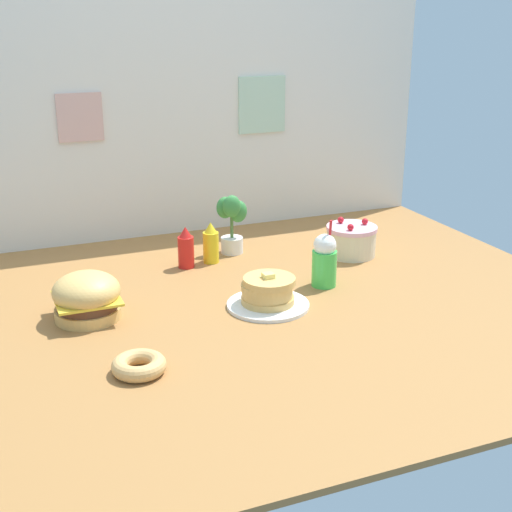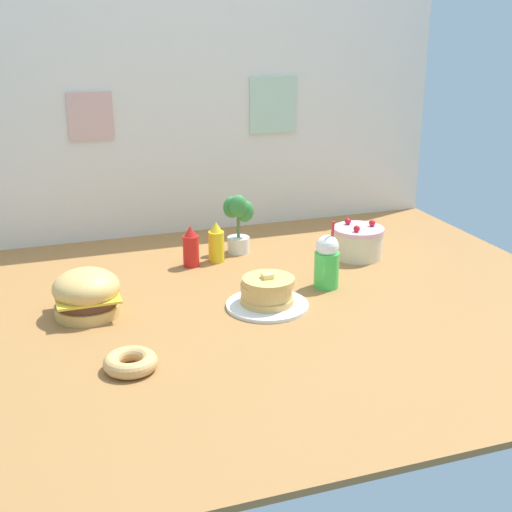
{
  "view_description": "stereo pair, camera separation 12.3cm",
  "coord_description": "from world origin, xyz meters",
  "px_view_note": "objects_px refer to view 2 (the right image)",
  "views": [
    {
      "loc": [
        -0.87,
        -2.12,
        1.0
      ],
      "look_at": [
        0.02,
        0.06,
        0.17
      ],
      "focal_mm": 50.04,
      "sensor_mm": 36.0,
      "label": 1
    },
    {
      "loc": [
        -0.76,
        -2.16,
        1.0
      ],
      "look_at": [
        0.02,
        0.06,
        0.17
      ],
      "focal_mm": 50.04,
      "sensor_mm": 36.0,
      "label": 2
    }
  ],
  "objects_px": {
    "ketchup_bottle": "(191,247)",
    "mustard_bottle": "(216,243)",
    "layer_cake": "(358,242)",
    "burger": "(87,294)",
    "pancake_stack": "(267,294)",
    "potted_plant": "(238,221)",
    "cream_soda_cup": "(327,262)",
    "donut_pink_glaze": "(130,362)"
  },
  "relations": [
    {
      "from": "ketchup_bottle",
      "to": "mustard_bottle",
      "type": "height_order",
      "value": "same"
    },
    {
      "from": "layer_cake",
      "to": "mustard_bottle",
      "type": "xyz_separation_m",
      "value": [
        -0.58,
        0.14,
        0.01
      ]
    },
    {
      "from": "burger",
      "to": "mustard_bottle",
      "type": "height_order",
      "value": "mustard_bottle"
    },
    {
      "from": "layer_cake",
      "to": "ketchup_bottle",
      "type": "distance_m",
      "value": 0.7
    },
    {
      "from": "layer_cake",
      "to": "pancake_stack",
      "type": "bearing_deg",
      "value": -145.69
    },
    {
      "from": "mustard_bottle",
      "to": "potted_plant",
      "type": "bearing_deg",
      "value": 32.71
    },
    {
      "from": "pancake_stack",
      "to": "ketchup_bottle",
      "type": "distance_m",
      "value": 0.51
    },
    {
      "from": "ketchup_bottle",
      "to": "cream_soda_cup",
      "type": "height_order",
      "value": "cream_soda_cup"
    },
    {
      "from": "pancake_stack",
      "to": "cream_soda_cup",
      "type": "distance_m",
      "value": 0.3
    },
    {
      "from": "layer_cake",
      "to": "ketchup_bottle",
      "type": "xyz_separation_m",
      "value": [
        -0.69,
        0.12,
        0.01
      ]
    },
    {
      "from": "donut_pink_glaze",
      "to": "potted_plant",
      "type": "height_order",
      "value": "potted_plant"
    },
    {
      "from": "pancake_stack",
      "to": "mustard_bottle",
      "type": "bearing_deg",
      "value": 93.96
    },
    {
      "from": "cream_soda_cup",
      "to": "pancake_stack",
      "type": "bearing_deg",
      "value": -159.38
    },
    {
      "from": "donut_pink_glaze",
      "to": "layer_cake",
      "type": "bearing_deg",
      "value": 31.97
    },
    {
      "from": "pancake_stack",
      "to": "layer_cake",
      "type": "relative_size",
      "value": 1.36
    },
    {
      "from": "mustard_bottle",
      "to": "donut_pink_glaze",
      "type": "distance_m",
      "value": 0.95
    },
    {
      "from": "mustard_bottle",
      "to": "cream_soda_cup",
      "type": "height_order",
      "value": "cream_soda_cup"
    },
    {
      "from": "burger",
      "to": "ketchup_bottle",
      "type": "height_order",
      "value": "ketchup_bottle"
    },
    {
      "from": "ketchup_bottle",
      "to": "mustard_bottle",
      "type": "bearing_deg",
      "value": 9.74
    },
    {
      "from": "ketchup_bottle",
      "to": "donut_pink_glaze",
      "type": "relative_size",
      "value": 1.08
    },
    {
      "from": "burger",
      "to": "mustard_bottle",
      "type": "xyz_separation_m",
      "value": [
        0.57,
        0.37,
        0.0
      ]
    },
    {
      "from": "pancake_stack",
      "to": "burger",
      "type": "bearing_deg",
      "value": 166.98
    },
    {
      "from": "pancake_stack",
      "to": "cream_soda_cup",
      "type": "height_order",
      "value": "cream_soda_cup"
    },
    {
      "from": "pancake_stack",
      "to": "mustard_bottle",
      "type": "relative_size",
      "value": 1.7
    },
    {
      "from": "ketchup_bottle",
      "to": "mustard_bottle",
      "type": "relative_size",
      "value": 1.0
    },
    {
      "from": "burger",
      "to": "ketchup_bottle",
      "type": "xyz_separation_m",
      "value": [
        0.45,
        0.35,
        0.0
      ]
    },
    {
      "from": "pancake_stack",
      "to": "potted_plant",
      "type": "relative_size",
      "value": 1.11
    },
    {
      "from": "pancake_stack",
      "to": "cream_soda_cup",
      "type": "relative_size",
      "value": 1.13
    },
    {
      "from": "burger",
      "to": "mustard_bottle",
      "type": "distance_m",
      "value": 0.68
    },
    {
      "from": "burger",
      "to": "layer_cake",
      "type": "distance_m",
      "value": 1.16
    },
    {
      "from": "ketchup_bottle",
      "to": "donut_pink_glaze",
      "type": "xyz_separation_m",
      "value": [
        -0.38,
        -0.79,
        -0.05
      ]
    },
    {
      "from": "burger",
      "to": "layer_cake",
      "type": "relative_size",
      "value": 1.06
    },
    {
      "from": "ketchup_bottle",
      "to": "cream_soda_cup",
      "type": "relative_size",
      "value": 0.67
    },
    {
      "from": "ketchup_bottle",
      "to": "pancake_stack",
      "type": "bearing_deg",
      "value": -73.27
    },
    {
      "from": "cream_soda_cup",
      "to": "potted_plant",
      "type": "distance_m",
      "value": 0.52
    },
    {
      "from": "mustard_bottle",
      "to": "donut_pink_glaze",
      "type": "xyz_separation_m",
      "value": [
        -0.5,
        -0.81,
        -0.05
      ]
    },
    {
      "from": "ketchup_bottle",
      "to": "cream_soda_cup",
      "type": "xyz_separation_m",
      "value": [
        0.42,
        -0.39,
        0.02
      ]
    },
    {
      "from": "mustard_bottle",
      "to": "cream_soda_cup",
      "type": "relative_size",
      "value": 0.67
    },
    {
      "from": "potted_plant",
      "to": "ketchup_bottle",
      "type": "bearing_deg",
      "value": -157.41
    },
    {
      "from": "cream_soda_cup",
      "to": "potted_plant",
      "type": "height_order",
      "value": "potted_plant"
    },
    {
      "from": "layer_cake",
      "to": "donut_pink_glaze",
      "type": "height_order",
      "value": "layer_cake"
    },
    {
      "from": "donut_pink_glaze",
      "to": "ketchup_bottle",
      "type": "bearing_deg",
      "value": 64.08
    }
  ]
}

